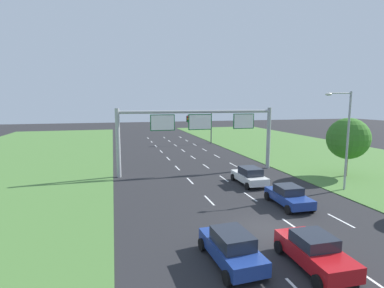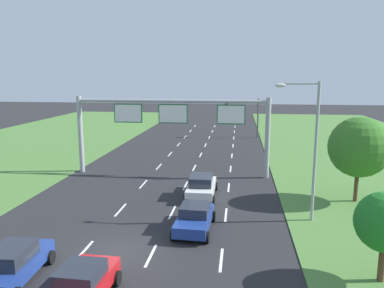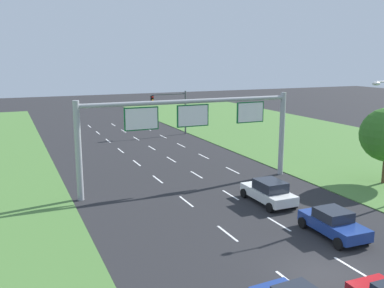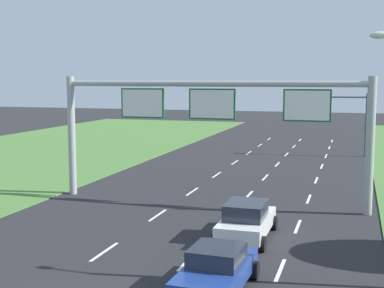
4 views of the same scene
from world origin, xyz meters
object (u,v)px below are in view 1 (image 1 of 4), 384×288
Objects in this scene: roadside_tree_mid at (348,138)px; car_lead_silver at (231,247)px; sign_gantry at (199,127)px; street_lamp at (344,132)px; car_mid_lane at (314,251)px; car_far_ahead at (250,176)px; traffic_light_mast at (201,123)px; car_near_red at (288,196)px.

car_lead_silver is at bearing -144.57° from roadside_tree_mid.
street_lamp is (10.00, -9.65, 0.16)m from sign_gantry.
car_mid_lane is 0.97× the size of car_far_ahead.
car_mid_lane is at bearing -99.25° from traffic_light_mast.
street_lamp is (6.81, -3.80, 4.27)m from car_far_ahead.
street_lamp is (13.73, 8.66, 4.27)m from car_lead_silver.
car_near_red is at bearing -87.95° from car_far_ahead.
car_mid_lane is at bearing -22.44° from car_lead_silver.
car_lead_silver is 41.02m from traffic_light_mast.
sign_gantry is at bearing 75.52° from car_lead_silver.
car_far_ahead is at bearing 150.82° from street_lamp.
car_mid_lane is at bearing -135.57° from street_lamp.
car_far_ahead is 0.72× the size of roadside_tree_mid.
traffic_light_mast is at bearing 96.42° from street_lamp.
sign_gantry reaches higher than car_lead_silver.
car_near_red is 0.25× the size of sign_gantry.
car_far_ahead is 8.89m from street_lamp.
car_mid_lane is 20.19m from roadside_tree_mid.
car_near_red is at bearing -95.35° from traffic_light_mast.
traffic_light_mast is (3.33, 27.14, 3.05)m from car_far_ahead.
roadside_tree_mid is (7.59, -26.91, 0.08)m from traffic_light_mast.
roadside_tree_mid is at bearing 32.78° from car_near_red.
car_lead_silver is at bearing -147.75° from street_lamp.
car_mid_lane is 0.25× the size of sign_gantry.
traffic_light_mast is 0.66× the size of street_lamp.
car_near_red is at bearing 38.89° from car_lead_silver.
roadside_tree_mid reaches higher than car_mid_lane.
car_far_ahead is at bearing -178.81° from roadside_tree_mid.
car_mid_lane is 14.14m from car_far_ahead.
car_lead_silver is at bearing -135.85° from car_near_red.
car_far_ahead is at bearing -97.00° from traffic_light_mast.
roadside_tree_mid reaches higher than traffic_light_mast.
street_lamp reaches higher than car_near_red.
car_mid_lane is at bearing -90.39° from sign_gantry.
car_lead_silver is 0.51× the size of street_lamp.
traffic_light_mast is 0.93× the size of roadside_tree_mid.
sign_gantry reaches higher than roadside_tree_mid.
car_mid_lane is at bearing -135.56° from roadside_tree_mid.
car_near_red is 1.01× the size of car_mid_lane.
car_far_ahead is at bearing 94.41° from car_near_red.
car_near_red is 6.07m from car_far_ahead.
car_far_ahead is (6.92, 12.47, 0.00)m from car_lead_silver.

